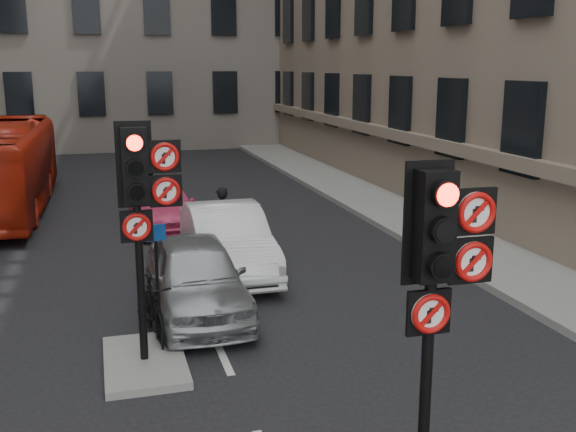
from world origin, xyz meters
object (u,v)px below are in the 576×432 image
car_pink (163,206)px  info_sign (157,265)px  motorcyclist (221,220)px  signal_near (440,262)px  car_white (227,240)px  signal_far (142,191)px  bus_red (4,167)px  car_silver (196,277)px  motorcycle (153,309)px

car_pink → info_sign: size_ratio=2.14×
car_pink → motorcyclist: 3.16m
signal_near → motorcyclist: 10.14m
car_white → signal_far: bearing=-114.8°
car_white → bus_red: (-5.40, 8.09, 0.65)m
motorcyclist → car_white: bearing=71.8°
signal_near → bus_red: bearing=110.1°
signal_far → motorcyclist: bearing=69.7°
car_white → bus_red: bus_red is taller
signal_near → car_white: (-0.59, 8.30, -1.85)m
signal_far → info_sign: bearing=73.9°
bus_red → motorcyclist: bus_red is taller
car_white → info_sign: 4.04m
car_pink → car_silver: bearing=-92.7°
motorcyclist → signal_far: bearing=58.1°
car_silver → car_pink: size_ratio=1.01×
signal_far → motorcycle: bearing=81.8°
signal_near → car_silver: 6.49m
car_silver → car_pink: car_silver is taller
signal_far → car_pink: size_ratio=0.88×
signal_near → signal_far: (-2.60, 4.00, 0.12)m
car_pink → bus_red: (-4.48, 3.46, 0.79)m
car_silver → car_pink: bearing=89.1°
car_silver → bus_red: bearing=112.8°
motorcycle → motorcyclist: size_ratio=1.08×
car_pink → motorcyclist: (1.11, -2.95, 0.21)m
car_silver → motorcycle: car_silver is taller
signal_far → car_white: bearing=64.9°
signal_near → info_sign: (-2.39, 4.74, -1.23)m
motorcycle → info_sign: info_sign is taller
motorcyclist → info_sign: info_sign is taller
car_silver → info_sign: (-0.79, -1.27, 0.65)m
car_white → motorcycle: 3.79m
signal_far → motorcyclist: (2.21, 5.98, -1.90)m
car_silver → motorcycle: bearing=-130.9°
car_white → car_pink: (-0.92, 4.63, -0.15)m
signal_near → motorcycle: (-2.46, 5.01, -2.06)m
car_pink → motorcycle: bearing=-98.8°
signal_near → car_pink: (-1.51, 12.93, -1.99)m
signal_near → bus_red: (-5.99, 16.39, -1.20)m
car_pink → motorcycle: (-0.95, -7.92, -0.07)m
bus_red → motorcycle: bus_red is taller
car_silver → bus_red: size_ratio=0.41×
signal_far → car_silver: 3.01m
motorcycle → info_sign: 0.87m
car_white → motorcycle: (-1.87, -3.29, -0.21)m
car_silver → car_pink: (0.09, 6.92, -0.11)m
signal_far → info_sign: 1.56m
motorcycle → signal_far: bearing=-103.2°
motorcyclist → signal_near: bearing=80.6°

